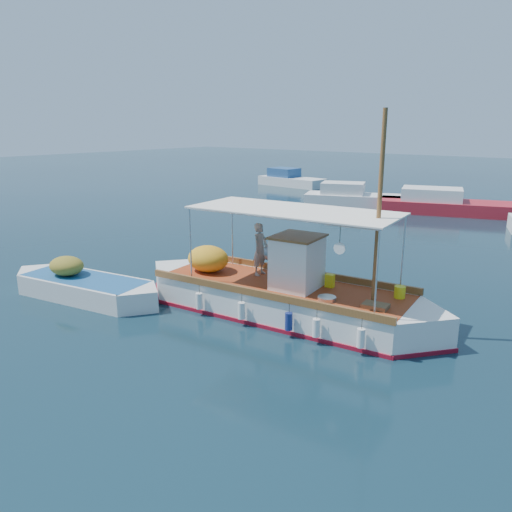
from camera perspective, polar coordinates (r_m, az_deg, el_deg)
The scene contains 6 objects.
ground at distance 16.20m, azimuth 2.89°, elevation -5.44°, with size 160.00×160.00×0.00m, color black.
fishing_caique at distance 15.22m, azimuth 2.72°, elevation -4.62°, with size 10.12×3.53×6.21m.
dinghy at distance 17.64m, azimuth -19.10°, elevation -3.48°, with size 6.06×2.51×1.50m.
bg_boat_nw at distance 36.10m, azimuth 11.23°, elevation 6.45°, with size 7.69×4.94×1.80m.
bg_boat_n at distance 34.56m, azimuth 21.17°, elevation 5.36°, with size 9.64×5.54×1.80m.
bg_boat_far_w at distance 46.93m, azimuth 3.92°, elevation 8.60°, with size 6.62×2.85×1.80m.
Camera 1 is at (8.76, -12.41, 5.63)m, focal length 35.00 mm.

